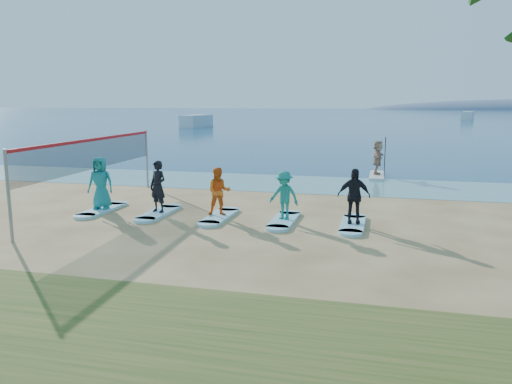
% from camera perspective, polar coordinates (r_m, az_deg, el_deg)
% --- Properties ---
extents(ground, '(600.00, 600.00, 0.00)m').
position_cam_1_polar(ground, '(13.23, -5.36, -6.04)').
color(ground, tan).
rests_on(ground, ground).
extents(shallow_water, '(600.00, 600.00, 0.00)m').
position_cam_1_polar(shallow_water, '(23.16, 3.39, 1.02)').
color(shallow_water, teal).
rests_on(shallow_water, ground).
extents(ocean, '(600.00, 600.00, 0.00)m').
position_cam_1_polar(ocean, '(172.05, 13.04, 8.68)').
color(ocean, navy).
rests_on(ocean, ground).
extents(volleyball_net, '(0.58, 9.08, 2.50)m').
position_cam_1_polar(volleyball_net, '(18.34, -18.04, 4.10)').
color(volleyball_net, gray).
rests_on(volleyball_net, ground).
extents(paddleboard, '(0.71, 3.00, 0.12)m').
position_cam_1_polar(paddleboard, '(25.96, 13.64, 1.86)').
color(paddleboard, silver).
rests_on(paddleboard, ground).
extents(paddleboarder, '(0.58, 1.60, 1.70)m').
position_cam_1_polar(paddleboarder, '(25.85, 13.73, 3.85)').
color(paddleboarder, tan).
rests_on(paddleboarder, paddleboard).
extents(boat_offshore_a, '(3.02, 7.27, 1.83)m').
position_cam_1_polar(boat_offshore_a, '(78.14, -6.81, 7.39)').
color(boat_offshore_a, silver).
rests_on(boat_offshore_a, ground).
extents(boat_offshore_b, '(3.43, 6.21, 1.81)m').
position_cam_1_polar(boat_offshore_b, '(120.10, 23.00, 7.61)').
color(boat_offshore_b, silver).
rests_on(boat_offshore_b, ground).
extents(surfboard_0, '(0.70, 2.20, 0.09)m').
position_cam_1_polar(surfboard_0, '(18.02, -17.19, -1.94)').
color(surfboard_0, '#99DDED').
rests_on(surfboard_0, ground).
extents(student_0, '(0.95, 0.70, 1.79)m').
position_cam_1_polar(student_0, '(17.85, -17.34, 1.00)').
color(student_0, teal).
rests_on(student_0, surfboard_0).
extents(surfboard_1, '(0.70, 2.20, 0.09)m').
position_cam_1_polar(surfboard_1, '(17.01, -11.04, -2.37)').
color(surfboard_1, '#99DDED').
rests_on(surfboard_1, ground).
extents(student_1, '(0.73, 0.59, 1.72)m').
position_cam_1_polar(student_1, '(16.84, -11.15, 0.63)').
color(student_1, black).
rests_on(student_1, surfboard_1).
extents(surfboard_2, '(0.70, 2.20, 0.09)m').
position_cam_1_polar(surfboard_2, '(16.23, -4.21, -2.82)').
color(surfboard_2, '#99DDED').
rests_on(surfboard_2, ground).
extents(student_2, '(0.91, 0.80, 1.56)m').
position_cam_1_polar(student_2, '(16.06, -4.25, 0.05)').
color(student_2, orange).
rests_on(student_2, surfboard_2).
extents(surfboard_3, '(0.70, 2.20, 0.09)m').
position_cam_1_polar(surfboard_3, '(15.69, 3.20, -3.25)').
color(surfboard_3, '#99DDED').
rests_on(surfboard_3, ground).
extents(student_3, '(1.10, 0.82, 1.52)m').
position_cam_1_polar(student_3, '(15.53, 3.23, -0.37)').
color(student_3, '#1A8172').
rests_on(student_3, surfboard_3).
extents(surfboard_4, '(0.70, 2.20, 0.09)m').
position_cam_1_polar(surfboard_4, '(15.44, 11.00, -3.65)').
color(surfboard_4, '#99DDED').
rests_on(surfboard_4, ground).
extents(student_4, '(1.02, 0.53, 1.67)m').
position_cam_1_polar(student_4, '(15.26, 11.11, -0.45)').
color(student_4, black).
rests_on(student_4, surfboard_4).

